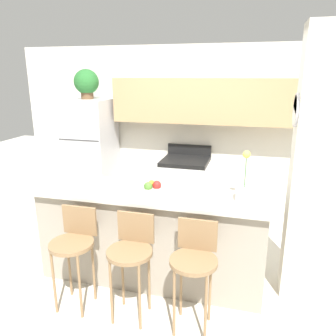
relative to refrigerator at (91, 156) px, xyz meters
The scene contains 12 objects.
ground_plane 2.39m from the refrigerator, 47.40° to the right, with size 14.00×14.00×0.00m, color beige.
wall_back 1.75m from the refrigerator, 11.68° to the left, with size 5.60×0.38×2.55m.
pillar_right 3.36m from the refrigerator, 25.94° to the right, with size 0.38×0.32×2.55m.
counter_bar 2.26m from the refrigerator, 47.40° to the right, with size 2.41×0.67×1.00m.
refrigerator is the anchor object (origin of this frame).
stove_range 1.57m from the refrigerator, ahead, with size 0.68×0.65×1.07m.
bar_stool_left 2.40m from the refrigerator, 66.64° to the right, with size 0.40×0.40×0.95m.
bar_stool_mid 2.67m from the refrigerator, 55.52° to the right, with size 0.40×0.40×0.95m.
bar_stool_right 3.02m from the refrigerator, 46.73° to the right, with size 0.40×0.40×0.95m.
potted_plant_on_fridge 1.12m from the refrigerator, 116.03° to the left, with size 0.37×0.37×0.44m.
orchid_vase 2.92m from the refrigerator, 33.87° to the right, with size 0.14×0.14×0.47m.
fruit_bowl 2.25m from the refrigerator, 47.11° to the right, with size 0.26×0.26×0.12m.
Camera 1 is at (0.96, -2.93, 2.13)m, focal length 35.00 mm.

